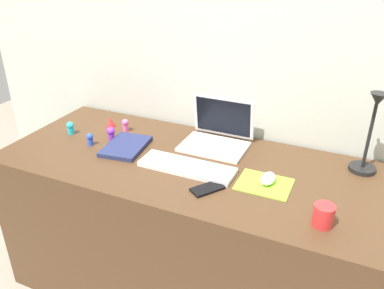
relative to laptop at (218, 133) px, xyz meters
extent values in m
plane|color=gray|center=(-0.06, -0.22, -0.79)|extent=(6.00, 6.00, 0.00)
cube|color=beige|center=(-0.06, 0.17, -0.07)|extent=(2.88, 0.05, 1.44)
cube|color=#4C331E|center=(-0.06, -0.22, -0.42)|extent=(1.68, 0.70, 0.74)
cube|color=white|center=(0.00, -0.05, -0.05)|extent=(0.30, 0.21, 0.01)
cube|color=white|center=(0.00, 0.07, 0.06)|extent=(0.30, 0.04, 0.20)
cube|color=black|center=(0.00, 0.06, 0.06)|extent=(0.27, 0.03, 0.17)
cube|color=white|center=(-0.03, -0.28, -0.04)|extent=(0.41, 0.13, 0.02)
cube|color=#8CDB33|center=(0.30, -0.26, -0.05)|extent=(0.21, 0.17, 0.00)
ellipsoid|color=white|center=(0.31, -0.25, -0.03)|extent=(0.06, 0.10, 0.03)
cube|color=black|center=(0.11, -0.39, -0.05)|extent=(0.13, 0.14, 0.01)
cylinder|color=black|center=(0.64, 0.02, -0.05)|extent=(0.11, 0.11, 0.02)
cylinder|color=black|center=(0.64, 0.02, 0.11)|extent=(0.01, 0.01, 0.30)
cylinder|color=black|center=(0.64, -0.01, 0.27)|extent=(0.01, 0.09, 0.06)
cone|color=black|center=(0.64, -0.03, 0.28)|extent=(0.06, 0.06, 0.05)
cube|color=navy|center=(-0.37, -0.22, -0.04)|extent=(0.20, 0.26, 0.02)
cylinder|color=red|center=(0.54, -0.43, -0.02)|extent=(0.07, 0.07, 0.08)
cylinder|color=#28B7CC|center=(-0.71, -0.20, -0.04)|extent=(0.03, 0.03, 0.03)
sphere|color=#28B7CC|center=(-0.71, -0.20, -0.01)|extent=(0.04, 0.04, 0.04)
cone|color=red|center=(-0.57, -0.05, -0.03)|extent=(0.05, 0.05, 0.05)
cylinder|color=blue|center=(-0.54, -0.26, -0.04)|extent=(0.03, 0.03, 0.03)
sphere|color=blue|center=(-0.54, -0.26, -0.01)|extent=(0.03, 0.03, 0.03)
cylinder|color=purple|center=(-0.48, -0.18, -0.04)|extent=(0.03, 0.03, 0.03)
sphere|color=purple|center=(-0.48, -0.18, -0.01)|extent=(0.04, 0.04, 0.04)
cylinder|color=pink|center=(-0.48, -0.06, -0.04)|extent=(0.03, 0.03, 0.03)
sphere|color=pink|center=(-0.48, -0.06, -0.01)|extent=(0.03, 0.03, 0.03)
camera|label=1|loc=(0.59, -1.59, 0.80)|focal=37.24mm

